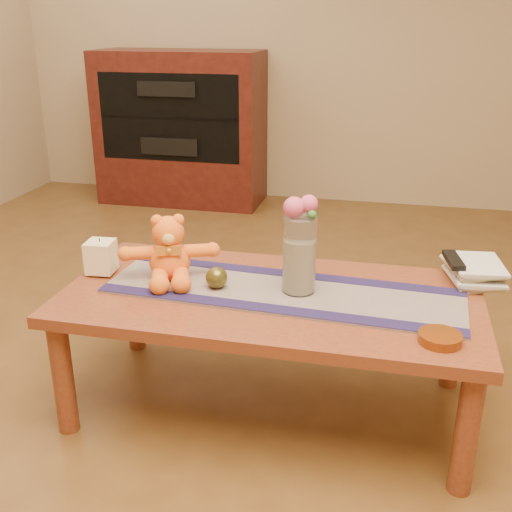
% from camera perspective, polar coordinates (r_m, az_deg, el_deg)
% --- Properties ---
extents(floor, '(5.50, 5.50, 0.00)m').
position_cam_1_polar(floor, '(2.30, 1.25, -13.69)').
color(floor, '#563618').
rests_on(floor, ground).
extents(wall_back, '(5.50, 0.00, 5.50)m').
position_cam_1_polar(wall_back, '(4.61, 9.06, 21.50)').
color(wall_back, tan).
rests_on(wall_back, floor).
extents(coffee_table_top, '(1.40, 0.70, 0.04)m').
position_cam_1_polar(coffee_table_top, '(2.08, 1.34, -3.96)').
color(coffee_table_top, maroon).
rests_on(coffee_table_top, floor).
extents(table_leg_fl, '(0.07, 0.07, 0.41)m').
position_cam_1_polar(table_leg_fl, '(2.17, -17.50, -10.72)').
color(table_leg_fl, maroon).
rests_on(table_leg_fl, floor).
extents(table_leg_fr, '(0.07, 0.07, 0.41)m').
position_cam_1_polar(table_leg_fr, '(1.93, 19.00, -15.31)').
color(table_leg_fr, maroon).
rests_on(table_leg_fr, floor).
extents(table_leg_bl, '(0.07, 0.07, 0.41)m').
position_cam_1_polar(table_leg_bl, '(2.61, -11.25, -4.33)').
color(table_leg_bl, maroon).
rests_on(table_leg_bl, floor).
extents(table_leg_br, '(0.07, 0.07, 0.41)m').
position_cam_1_polar(table_leg_br, '(2.42, 17.89, -7.20)').
color(table_leg_br, maroon).
rests_on(table_leg_br, floor).
extents(persian_runner, '(1.22, 0.41, 0.01)m').
position_cam_1_polar(persian_runner, '(2.08, 2.45, -3.31)').
color(persian_runner, '#1A204A').
rests_on(persian_runner, coffee_table_top).
extents(runner_border_near, '(1.20, 0.12, 0.00)m').
position_cam_1_polar(runner_border_near, '(1.95, 1.43, -4.89)').
color(runner_border_near, '#1D1643').
rests_on(runner_border_near, persian_runner).
extents(runner_border_far, '(1.20, 0.12, 0.00)m').
position_cam_1_polar(runner_border_far, '(2.20, 3.36, -1.68)').
color(runner_border_far, '#1D1643').
rests_on(runner_border_far, persian_runner).
extents(teddy_bear, '(0.40, 0.37, 0.22)m').
position_cam_1_polar(teddy_bear, '(2.15, -8.08, 0.72)').
color(teddy_bear, orange).
rests_on(teddy_bear, persian_runner).
extents(pillar_candle, '(0.10, 0.10, 0.11)m').
position_cam_1_polar(pillar_candle, '(2.28, -14.21, -0.04)').
color(pillar_candle, '#FFEABB').
rests_on(pillar_candle, persian_runner).
extents(candle_wick, '(0.00, 0.00, 0.01)m').
position_cam_1_polar(candle_wick, '(2.25, -14.36, 1.46)').
color(candle_wick, black).
rests_on(candle_wick, pillar_candle).
extents(glass_vase, '(0.11, 0.11, 0.26)m').
position_cam_1_polar(glass_vase, '(2.02, 4.06, 0.10)').
color(glass_vase, silver).
rests_on(glass_vase, persian_runner).
extents(potpourri_fill, '(0.09, 0.09, 0.18)m').
position_cam_1_polar(potpourri_fill, '(2.04, 4.03, -0.93)').
color(potpourri_fill, beige).
rests_on(potpourri_fill, glass_vase).
extents(rose_left, '(0.07, 0.07, 0.07)m').
position_cam_1_polar(rose_left, '(1.96, 3.56, 4.53)').
color(rose_left, '#D04974').
rests_on(rose_left, glass_vase).
extents(rose_right, '(0.06, 0.06, 0.06)m').
position_cam_1_polar(rose_right, '(1.97, 4.93, 4.84)').
color(rose_right, '#D04974').
rests_on(rose_right, glass_vase).
extents(blue_flower_back, '(0.04, 0.04, 0.04)m').
position_cam_1_polar(blue_flower_back, '(2.00, 4.62, 4.64)').
color(blue_flower_back, '#5168B1').
rests_on(blue_flower_back, glass_vase).
extents(blue_flower_side, '(0.04, 0.04, 0.04)m').
position_cam_1_polar(blue_flower_side, '(2.00, 3.41, 4.38)').
color(blue_flower_side, '#5168B1').
rests_on(blue_flower_side, glass_vase).
extents(leaf_sprig, '(0.03, 0.03, 0.03)m').
position_cam_1_polar(leaf_sprig, '(1.95, 5.23, 3.84)').
color(leaf_sprig, '#33662D').
rests_on(leaf_sprig, glass_vase).
extents(bronze_ball, '(0.08, 0.08, 0.07)m').
position_cam_1_polar(bronze_ball, '(2.08, -3.68, -2.01)').
color(bronze_ball, '#50481A').
rests_on(bronze_ball, persian_runner).
extents(book_bottom, '(0.21, 0.25, 0.02)m').
position_cam_1_polar(book_bottom, '(2.26, 17.62, -2.02)').
color(book_bottom, beige).
rests_on(book_bottom, coffee_table_top).
extents(book_lower, '(0.18, 0.24, 0.02)m').
position_cam_1_polar(book_lower, '(2.25, 17.82, -1.62)').
color(book_lower, beige).
rests_on(book_lower, book_bottom).
extents(book_upper, '(0.22, 0.26, 0.02)m').
position_cam_1_polar(book_upper, '(2.25, 17.56, -1.10)').
color(book_upper, beige).
rests_on(book_upper, book_lower).
extents(book_top, '(0.19, 0.24, 0.02)m').
position_cam_1_polar(book_top, '(2.24, 17.89, -0.70)').
color(book_top, beige).
rests_on(book_top, book_upper).
extents(tv_remote, '(0.07, 0.17, 0.02)m').
position_cam_1_polar(tv_remote, '(2.23, 17.89, -0.36)').
color(tv_remote, black).
rests_on(tv_remote, book_top).
extents(amber_dish, '(0.15, 0.15, 0.03)m').
position_cam_1_polar(amber_dish, '(1.84, 16.73, -7.33)').
color(amber_dish, '#BF5914').
rests_on(amber_dish, coffee_table_top).
extents(media_cabinet, '(1.20, 0.50, 1.10)m').
position_cam_1_polar(media_cabinet, '(4.67, -6.97, 11.71)').
color(media_cabinet, black).
rests_on(media_cabinet, floor).
extents(cabinet_cavity, '(1.02, 0.03, 0.61)m').
position_cam_1_polar(cabinet_cavity, '(4.43, -8.09, 12.60)').
color(cabinet_cavity, black).
rests_on(cabinet_cavity, media_cabinet).
extents(cabinet_shelf, '(1.02, 0.20, 0.02)m').
position_cam_1_polar(cabinet_shelf, '(4.51, -7.69, 12.77)').
color(cabinet_shelf, black).
rests_on(cabinet_shelf, media_cabinet).
extents(stereo_upper, '(0.42, 0.28, 0.10)m').
position_cam_1_polar(stereo_upper, '(4.50, -7.73, 15.29)').
color(stereo_upper, black).
rests_on(stereo_upper, media_cabinet).
extents(stereo_lower, '(0.42, 0.28, 0.12)m').
position_cam_1_polar(stereo_lower, '(4.56, -7.48, 10.35)').
color(stereo_lower, black).
rests_on(stereo_lower, media_cabinet).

